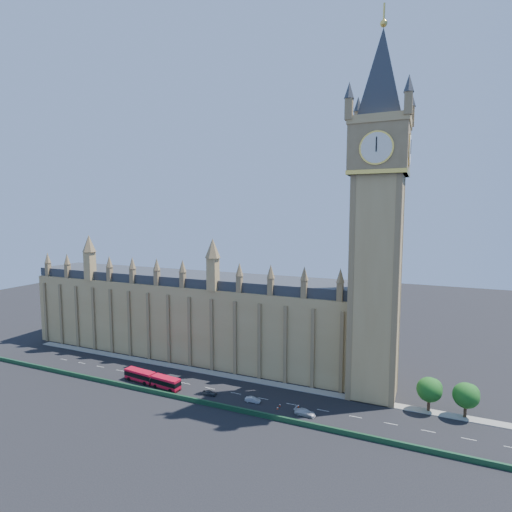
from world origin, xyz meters
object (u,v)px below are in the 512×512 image
at_px(red_bus, 152,379).
at_px(car_silver, 253,400).
at_px(car_grey, 210,393).
at_px(car_white, 305,412).

distance_m(red_bus, car_silver, 30.69).
relative_size(red_bus, car_grey, 5.15).
xyz_separation_m(car_silver, car_white, (14.32, -1.26, 0.09)).
bearing_deg(red_bus, car_silver, 9.42).
height_order(car_grey, car_white, car_white).
xyz_separation_m(red_bus, car_grey, (18.36, 0.71, -1.08)).
height_order(red_bus, car_white, red_bus).
height_order(car_grey, car_silver, car_silver).
bearing_deg(car_white, car_silver, 87.10).
height_order(red_bus, car_grey, red_bus).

